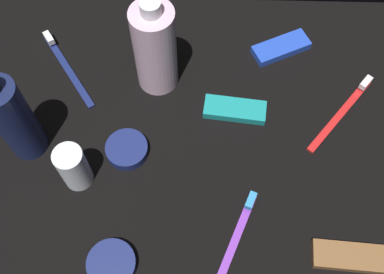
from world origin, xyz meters
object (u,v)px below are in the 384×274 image
Objects in this scene: snack_bar_blue at (281,48)px; snack_bar_teal at (235,110)px; lotion_bottle at (14,119)px; toothbrush_red at (344,109)px; toothbrush_navy at (65,65)px; snack_bar_brown at (348,257)px; toothbrush_purple at (235,240)px; deodorant_stick at (73,167)px; bodywash_bottle at (155,48)px; cream_tin_right at (127,149)px; cream_tin_left at (112,264)px.

snack_bar_teal is at bearing -148.52° from snack_bar_blue.
toothbrush_red is at bearing 8.45° from lotion_bottle.
snack_bar_brown is (46.20, -32.77, 0.14)cm from toothbrush_navy.
lotion_bottle is 1.84× the size of snack_bar_teal.
toothbrush_red reaches higher than snack_bar_teal.
lotion_bottle is 1.12× the size of toothbrush_purple.
snack_bar_brown is at bearing -15.63° from deodorant_stick.
snack_bar_blue is (21.96, 6.93, -7.89)cm from bodywash_bottle.
cream_tin_right is at bearing 158.07° from snack_bar_brown.
lotion_bottle reaches higher than cream_tin_left.
deodorant_stick is 0.83× the size of snack_bar_brown.
toothbrush_navy is at bearing 127.24° from cream_tin_right.
cream_tin_left is (-34.17, -2.04, 0.16)cm from snack_bar_brown.
toothbrush_purple is at bearing 12.71° from cream_tin_left.
snack_bar_teal is at bearing 89.31° from toothbrush_purple.
cream_tin_left is (-18.07, -26.31, 0.16)cm from snack_bar_teal.
bodywash_bottle is 18.68cm from toothbrush_navy.
toothbrush_red is (52.10, 7.74, -7.79)cm from lotion_bottle.
toothbrush_purple and toothbrush_navy have the same top height.
deodorant_stick is (-11.37, -19.24, -4.34)cm from bodywash_bottle.
bodywash_bottle is at bearing -7.17° from toothbrush_navy.
snack_bar_blue is at bearing 25.86° from lotion_bottle.
snack_bar_teal is at bearing 24.60° from cream_tin_right.
snack_bar_brown is at bearing -49.87° from snack_bar_teal.
lotion_bottle is 1.84× the size of snack_bar_brown.
toothbrush_purple is at bearing -129.37° from toothbrush_red.
deodorant_stick is 0.83× the size of snack_bar_teal.
bodywash_bottle is at bearing 114.53° from toothbrush_purple.
snack_bar_teal is 1.52× the size of cream_tin_right.
lotion_bottle reaches higher than toothbrush_purple.
cream_tin_left is at bearing -149.63° from snack_bar_blue.
cream_tin_right is at bearing -3.28° from lotion_bottle.
toothbrush_navy reaches higher than snack_bar_teal.
toothbrush_navy is at bearing 109.06° from cream_tin_left.
cream_tin_right is (-26.13, -21.36, 0.16)cm from snack_bar_blue.
lotion_bottle is at bearing 164.78° from snack_bar_brown.
bodywash_bottle is at bearing 33.77° from lotion_bottle.
deodorant_stick reaches higher than snack_bar_blue.
cream_tin_left is (12.03, -34.81, 0.30)cm from toothbrush_navy.
cream_tin_left is at bearing -167.29° from toothbrush_purple.
cream_tin_right is at bearing -148.84° from snack_bar_teal.
toothbrush_red is at bearing 88.24° from snack_bar_brown.
toothbrush_red is 45.45cm from cream_tin_left.
deodorant_stick is (8.83, -5.74, -4.10)cm from lotion_bottle.
toothbrush_purple is at bearing -21.13° from deodorant_stick.
snack_bar_blue is (33.32, 26.17, -3.55)cm from deodorant_stick.
toothbrush_navy is 1.49× the size of snack_bar_brown.
snack_bar_blue is at bearing 63.75° from snack_bar_teal.
snack_bar_teal is (24.73, 12.84, -3.55)cm from deodorant_stick.
snack_bar_brown is 34.23cm from cream_tin_left.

